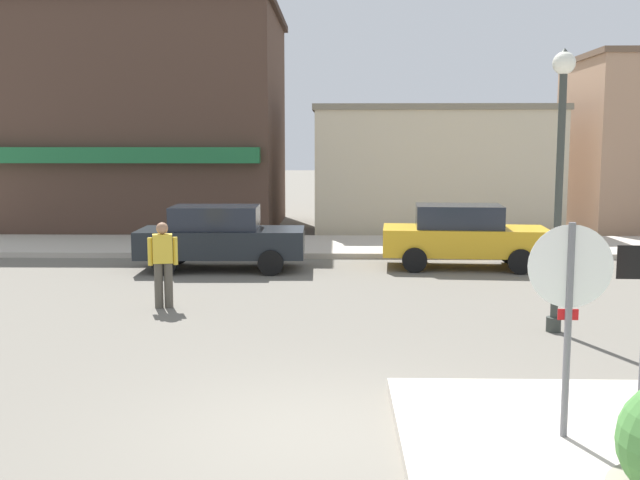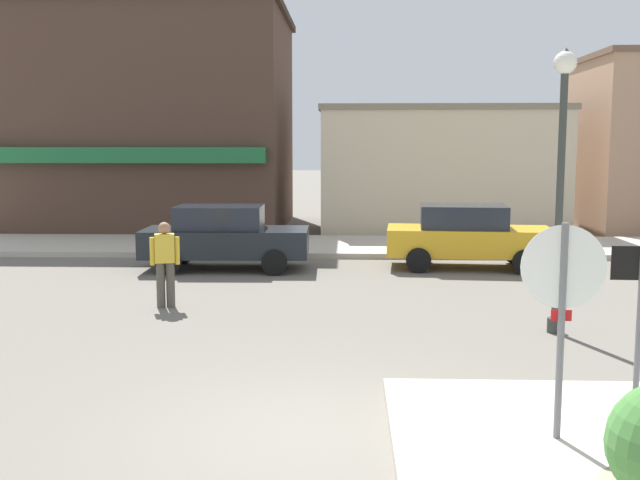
% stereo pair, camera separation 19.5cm
% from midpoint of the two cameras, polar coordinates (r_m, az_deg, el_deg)
% --- Properties ---
extents(ground_plane, '(160.00, 160.00, 0.00)m').
position_cam_midpoint_polar(ground_plane, '(8.15, -0.28, -14.66)').
color(ground_plane, '#6B665B').
extents(kerb_far, '(80.00, 4.00, 0.15)m').
position_cam_midpoint_polar(kerb_far, '(21.95, 0.77, -0.47)').
color(kerb_far, beige).
rests_on(kerb_far, ground).
extents(stop_sign, '(0.82, 0.08, 2.30)m').
position_cam_midpoint_polar(stop_sign, '(7.70, 17.74, -4.52)').
color(stop_sign, slate).
rests_on(stop_sign, ground).
extents(lamp_post, '(0.36, 0.36, 4.54)m').
position_cam_midpoint_polar(lamp_post, '(12.53, 17.43, 6.57)').
color(lamp_post, '#333833').
rests_on(lamp_post, ground).
extents(parked_car_nearest, '(4.04, 1.96, 1.56)m').
position_cam_midpoint_polar(parked_car_nearest, '(18.37, -7.91, 0.25)').
color(parked_car_nearest, black).
rests_on(parked_car_nearest, ground).
extents(parked_car_second, '(4.12, 2.11, 1.56)m').
position_cam_midpoint_polar(parked_car_second, '(18.82, 10.54, 0.37)').
color(parked_car_second, gold).
rests_on(parked_car_second, ground).
extents(pedestrian_crossing_near, '(0.56, 0.30, 1.61)m').
position_cam_midpoint_polar(pedestrian_crossing_near, '(14.26, -12.26, -1.65)').
color(pedestrian_crossing_near, '#4C473D').
rests_on(pedestrian_crossing_near, ground).
extents(building_corner_shop, '(10.12, 8.10, 7.82)m').
position_cam_midpoint_polar(building_corner_shop, '(28.49, -13.48, 8.86)').
color(building_corner_shop, '#473328').
rests_on(building_corner_shop, ground).
extents(building_storefront_left_near, '(8.30, 6.09, 4.34)m').
position_cam_midpoint_polar(building_storefront_left_near, '(27.38, 8.15, 5.41)').
color(building_storefront_left_near, beige).
rests_on(building_storefront_left_near, ground).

